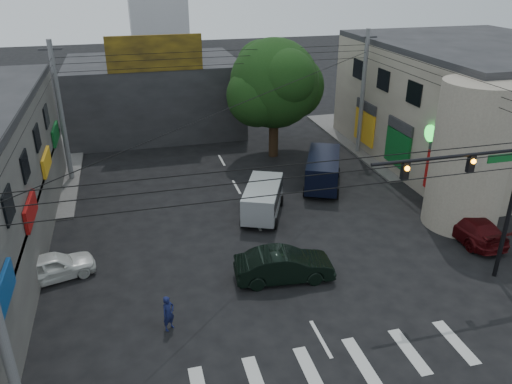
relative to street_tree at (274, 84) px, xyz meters
name	(u,v)px	position (x,y,z in m)	size (l,w,h in m)	color
ground	(296,294)	(-4.00, -17.00, -5.47)	(160.00, 160.00, 0.00)	black
sidewalk_far_right	(429,136)	(14.00, 1.00, -5.40)	(16.00, 16.00, 0.15)	#514F4C
building_right	(475,105)	(14.00, -4.00, -1.47)	(14.00, 18.00, 8.00)	gray
corner_column	(470,156)	(7.00, -13.00, -1.47)	(4.00, 4.00, 8.00)	gray
building_far	(155,95)	(-8.00, 9.00, -2.47)	(14.00, 10.00, 6.00)	#232326
billboard	(155,53)	(-8.00, 4.10, 1.83)	(7.00, 0.30, 2.60)	olive
street_tree	(274,84)	(0.00, 0.00, 0.00)	(6.40, 6.40, 8.70)	black
traffic_gantry	(483,185)	(3.82, -18.00, -0.64)	(7.10, 0.35, 7.20)	black
utility_pole_far_left	(61,114)	(-14.50, -1.00, -0.87)	(0.32, 0.32, 9.20)	#59595B
utility_pole_far_right	(363,94)	(6.50, -1.00, -0.87)	(0.32, 0.32, 9.20)	#59595B
dark_sedan	(284,265)	(-4.17, -15.75, -4.73)	(4.67, 2.01, 1.50)	black
white_compact	(52,267)	(-14.50, -13.00, -4.82)	(4.09, 2.48, 1.30)	silver
maroon_sedan	(469,226)	(6.50, -14.52, -4.79)	(1.98, 4.76, 1.37)	#41090B
silver_minivan	(263,201)	(-3.41, -9.32, -4.54)	(3.42, 4.72, 1.87)	#B4B8BD
navy_van	(323,171)	(1.49, -6.26, -4.43)	(3.94, 5.55, 2.08)	black
traffic_officer	(168,313)	(-9.65, -17.89, -4.71)	(0.67, 0.63, 1.53)	#121841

